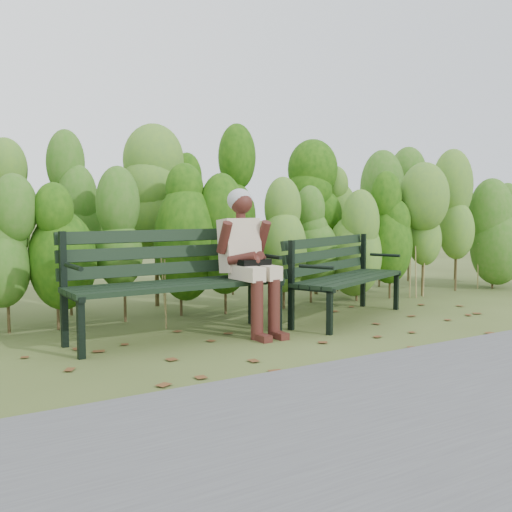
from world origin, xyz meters
TOP-DOWN VIEW (x-y plane):
  - ground at (0.00, 0.00)m, footprint 80.00×80.00m
  - footpath at (0.00, -2.20)m, footprint 60.00×2.50m
  - hedge_band at (0.00, 1.86)m, footprint 11.04×1.67m
  - leaf_litter at (-0.18, -0.21)m, footprint 5.96×2.26m
  - bench_left at (-0.77, 0.60)m, footprint 2.04×0.70m
  - bench_right at (1.20, 0.51)m, footprint 1.87×1.25m
  - seated_woman at (-0.06, 0.41)m, footprint 0.54×0.79m

SIDE VIEW (x-z plane):
  - ground at x=0.00m, z-range 0.00..0.00m
  - leaf_litter at x=-0.18m, z-range 0.00..0.01m
  - footpath at x=0.00m, z-range 0.00..0.01m
  - bench_right at x=1.20m, z-range 0.08..0.98m
  - bench_left at x=-0.77m, z-range 0.09..1.10m
  - seated_woman at x=-0.06m, z-range 0.10..1.50m
  - hedge_band at x=0.00m, z-range 0.05..2.47m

